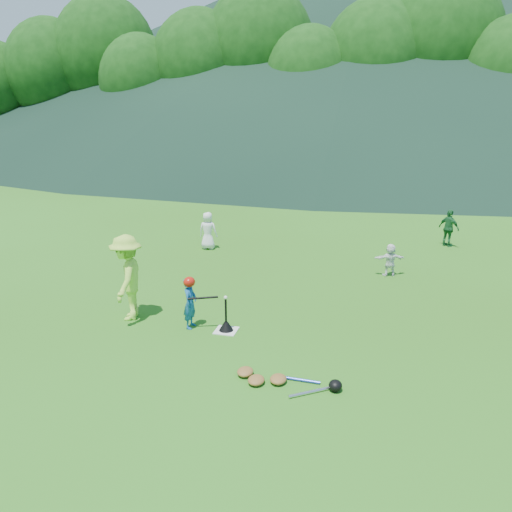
% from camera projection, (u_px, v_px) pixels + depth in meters
% --- Properties ---
extents(ground, '(120.00, 120.00, 0.00)m').
position_uv_depth(ground, '(226.00, 331.00, 10.29)').
color(ground, '#2E5F15').
rests_on(ground, ground).
extents(home_plate, '(0.45, 0.45, 0.02)m').
position_uv_depth(home_plate, '(226.00, 331.00, 10.28)').
color(home_plate, silver).
rests_on(home_plate, ground).
extents(baseball, '(0.08, 0.08, 0.08)m').
position_uv_depth(baseball, '(226.00, 298.00, 10.08)').
color(baseball, white).
rests_on(baseball, batting_tee).
extents(batter_child, '(0.26, 0.40, 1.08)m').
position_uv_depth(batter_child, '(190.00, 303.00, 10.32)').
color(batter_child, '#155491').
rests_on(batter_child, ground).
extents(adult_coach, '(0.97, 1.34, 1.87)m').
position_uv_depth(adult_coach, '(127.00, 278.00, 10.67)').
color(adult_coach, '#ADE543').
rests_on(adult_coach, ground).
extents(fielder_a, '(0.60, 0.39, 1.22)m').
position_uv_depth(fielder_a, '(208.00, 231.00, 16.17)').
color(fielder_a, white).
rests_on(fielder_a, ground).
extents(fielder_c, '(0.75, 0.69, 1.24)m').
position_uv_depth(fielder_c, '(449.00, 228.00, 16.47)').
color(fielder_c, '#1C5D2C').
rests_on(fielder_c, ground).
extents(fielder_d, '(0.88, 0.51, 0.90)m').
position_uv_depth(fielder_d, '(390.00, 260.00, 13.59)').
color(fielder_d, white).
rests_on(fielder_d, ground).
extents(batting_tee, '(0.30, 0.30, 0.68)m').
position_uv_depth(batting_tee, '(226.00, 325.00, 10.25)').
color(batting_tee, black).
rests_on(batting_tee, home_plate).
extents(batter_gear, '(0.72, 0.30, 0.44)m').
position_uv_depth(batter_gear, '(190.00, 283.00, 10.18)').
color(batter_gear, '#AC170B').
rests_on(batter_gear, ground).
extents(equipment_pile, '(1.80, 0.72, 0.19)m').
position_uv_depth(equipment_pile, '(278.00, 379.00, 8.31)').
color(equipment_pile, olive).
rests_on(equipment_pile, ground).
extents(outfield_fence, '(70.07, 0.08, 1.33)m').
position_uv_depth(outfield_fence, '(343.00, 162.00, 36.12)').
color(outfield_fence, gray).
rests_on(outfield_fence, ground).
extents(tree_line, '(70.04, 11.40, 14.82)m').
position_uv_depth(tree_line, '(356.00, 59.00, 39.36)').
color(tree_line, '#382314').
rests_on(tree_line, ground).
extents(distant_hills, '(155.00, 140.00, 32.00)m').
position_uv_depth(distant_hills, '(328.00, 44.00, 83.90)').
color(distant_hills, black).
rests_on(distant_hills, ground).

